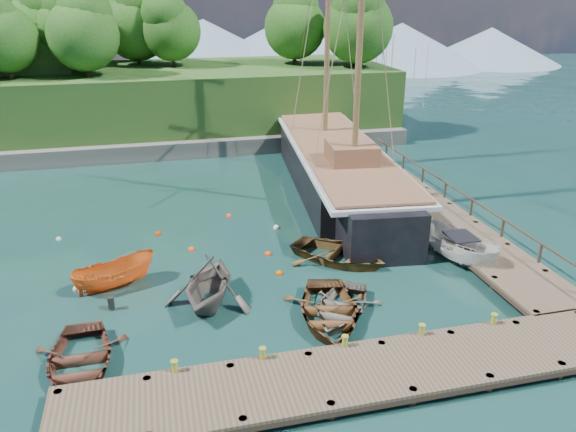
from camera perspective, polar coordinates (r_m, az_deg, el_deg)
name	(u,v)px	position (r m, az deg, el deg)	size (l,w,h in m)	color
ground	(262,297)	(24.78, -2.64, -8.22)	(160.00, 160.00, 0.00)	#143830
dock_near	(358,374)	(19.82, 7.13, -15.67)	(20.00, 3.20, 1.10)	#4E3D2C
dock_east	(429,208)	(34.21, 14.15, 0.80)	(3.20, 24.00, 1.10)	#4E3D2C
bollard_0	(176,386)	(20.25, -11.26, -16.60)	(0.26, 0.26, 0.45)	olive
bollard_1	(263,373)	(20.47, -2.55, -15.62)	(0.26, 0.26, 0.45)	olive
bollard_2	(344,360)	(21.12, 5.71, -14.36)	(0.26, 0.26, 0.45)	olive
bollard_3	(420,348)	(22.16, 13.24, -12.95)	(0.26, 0.26, 0.45)	olive
bollard_4	(491,337)	(23.54, 19.92, -11.50)	(0.26, 0.26, 0.45)	olive
rowboat_0	(80,370)	(21.86, -20.38, -14.45)	(3.36, 4.70, 0.97)	#512C1F
rowboat_1	(210,304)	(24.50, -7.97, -8.83)	(3.77, 4.36, 2.30)	#625952
rowboat_2	(328,320)	(23.26, 4.12, -10.49)	(3.58, 5.01, 1.04)	brown
rowboat_3	(340,314)	(23.70, 5.34, -9.86)	(2.96, 4.15, 0.86)	#61594E
rowboat_4	(338,261)	(27.91, 5.14, -4.58)	(3.49, 4.89, 1.01)	brown
motorboat_orange	(116,286)	(26.72, -17.05, -6.86)	(1.43, 3.80, 1.47)	orange
cabin_boat_white	(458,263)	(28.89, 16.87, -4.55)	(1.76, 4.68, 1.81)	silver
schooner	(337,170)	(37.65, 5.02, 4.67)	(7.82, 29.77, 22.22)	black
mooring_buoy_0	(77,290)	(27.03, -20.67, -7.01)	(0.34, 0.34, 0.34)	white
mooring_buoy_1	(191,250)	(29.32, -9.80, -3.45)	(0.37, 0.37, 0.37)	#F94A13
mooring_buoy_2	(268,255)	(28.45, -2.05, -3.96)	(0.35, 0.35, 0.35)	#F2420C
mooring_buoy_3	(276,228)	(31.49, -1.18, -1.25)	(0.36, 0.36, 0.36)	white
mooring_buoy_4	(158,234)	(31.52, -13.05, -1.83)	(0.36, 0.36, 0.36)	red
mooring_buoy_5	(229,217)	(33.25, -6.04, -0.06)	(0.35, 0.35, 0.35)	#EF3B1C
mooring_buoy_6	(59,240)	(32.50, -22.26, -2.23)	(0.30, 0.30, 0.30)	silver
mooring_buoy_7	(279,274)	(26.58, -0.91, -5.94)	(0.36, 0.36, 0.36)	#DD5100
headland	(40,76)	(53.55, -23.89, 12.90)	(51.00, 19.31, 12.90)	#474744
distant_ridge	(199,44)	(91.72, -8.98, 16.88)	(117.00, 40.00, 10.00)	#728CA5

